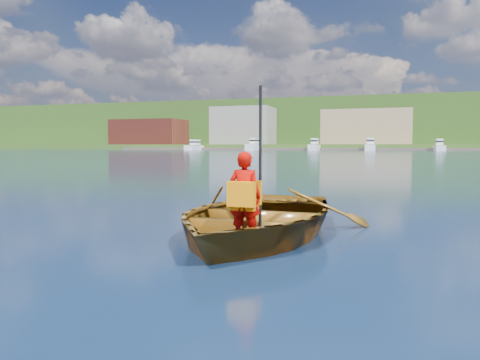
# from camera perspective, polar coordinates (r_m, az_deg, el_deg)

# --- Properties ---
(ground) EXTENTS (600.00, 600.00, 0.00)m
(ground) POSITION_cam_1_polar(r_m,az_deg,el_deg) (6.23, 5.51, -7.64)
(ground) COLOR #13203F
(ground) RESTS_ON ground
(rowboat) EXTENTS (3.16, 4.27, 0.85)m
(rowboat) POSITION_cam_1_polar(r_m,az_deg,el_deg) (6.62, 1.96, -4.49)
(rowboat) COLOR brown
(rowboat) RESTS_ON ground
(child_paddler) EXTENTS (0.42, 0.35, 1.91)m
(child_paddler) POSITION_cam_1_polar(r_m,az_deg,el_deg) (5.68, 0.60, -1.98)
(child_paddler) COLOR #AC0701
(child_paddler) RESTS_ON ground
(shoreline) EXTENTS (400.00, 140.00, 22.00)m
(shoreline) POSITION_cam_1_polar(r_m,az_deg,el_deg) (242.76, 16.91, 6.07)
(shoreline) COLOR #305A21
(shoreline) RESTS_ON ground
(dock) EXTENTS (160.02, 5.16, 0.80)m
(dock) POSITION_cam_1_polar(r_m,az_deg,el_deg) (154.48, 12.51, 3.69)
(dock) COLOR brown
(dock) RESTS_ON ground
(waterfront_buildings) EXTENTS (202.00, 16.00, 14.00)m
(waterfront_buildings) POSITION_cam_1_polar(r_m,az_deg,el_deg) (171.33, 14.19, 6.15)
(waterfront_buildings) COLOR maroon
(waterfront_buildings) RESTS_ON ground
(marina_yachts) EXTENTS (140.99, 12.90, 4.34)m
(marina_yachts) POSITION_cam_1_polar(r_m,az_deg,el_deg) (149.91, 22.43, 3.85)
(marina_yachts) COLOR white
(marina_yachts) RESTS_ON ground
(hillside_trees) EXTENTS (309.74, 86.46, 25.30)m
(hillside_trees) POSITION_cam_1_polar(r_m,az_deg,el_deg) (239.95, 11.98, 7.70)
(hillside_trees) COLOR #382314
(hillside_trees) RESTS_ON ground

